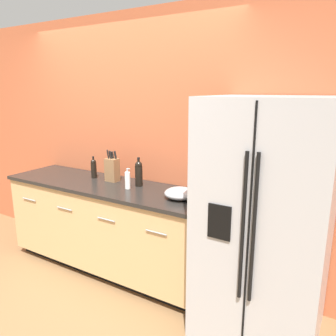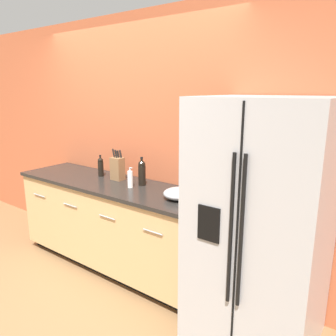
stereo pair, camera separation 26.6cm
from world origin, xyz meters
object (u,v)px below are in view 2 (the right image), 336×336
(oil_bottle, at_px, (101,166))
(wine_bottle, at_px, (142,172))
(knife_block, at_px, (117,168))
(mixing_bowl, at_px, (179,194))
(soap_dispenser, at_px, (130,179))
(refrigerator, at_px, (260,224))

(oil_bottle, bearing_deg, wine_bottle, 0.21)
(knife_block, relative_size, oil_bottle, 1.40)
(mixing_bowl, bearing_deg, knife_block, 171.42)
(oil_bottle, relative_size, mixing_bowl, 0.86)
(wine_bottle, xyz_separation_m, soap_dispenser, (-0.04, -0.13, -0.05))
(wine_bottle, bearing_deg, oil_bottle, -179.79)
(refrigerator, height_order, mixing_bowl, refrigerator)
(wine_bottle, xyz_separation_m, mixing_bowl, (0.53, -0.13, -0.08))
(soap_dispenser, distance_m, mixing_bowl, 0.57)
(refrigerator, xyz_separation_m, oil_bottle, (-1.86, 0.18, 0.13))
(wine_bottle, relative_size, oil_bottle, 1.21)
(refrigerator, distance_m, wine_bottle, 1.30)
(knife_block, distance_m, mixing_bowl, 0.88)
(soap_dispenser, bearing_deg, mixing_bowl, -0.01)
(soap_dispenser, relative_size, oil_bottle, 0.86)
(refrigerator, height_order, knife_block, refrigerator)
(soap_dispenser, height_order, mixing_bowl, soap_dispenser)
(refrigerator, relative_size, wine_bottle, 6.36)
(refrigerator, height_order, wine_bottle, refrigerator)
(refrigerator, bearing_deg, oil_bottle, 174.38)
(knife_block, bearing_deg, soap_dispenser, -23.62)
(wine_bottle, bearing_deg, knife_block, 179.46)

